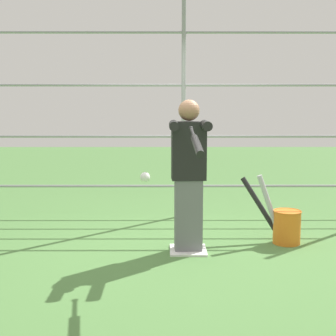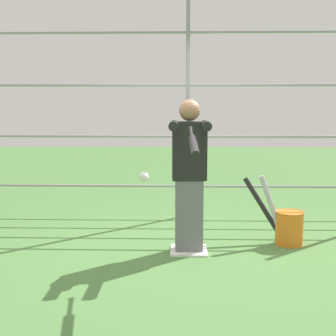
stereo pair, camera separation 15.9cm
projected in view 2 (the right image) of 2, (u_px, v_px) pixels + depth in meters
The scene contains 7 objects.
ground_plane at pixel (189, 251), 5.13m from camera, with size 24.00×24.00×0.00m, color #4C7A3D.
home_plate at pixel (189, 250), 5.13m from camera, with size 0.40×0.40×0.02m.
fence_backstop at pixel (188, 111), 6.51m from camera, with size 6.05×0.06×3.00m.
batter at pixel (189, 171), 4.99m from camera, with size 0.42×0.56×1.65m.
baseball_bat_swinging at pixel (193, 143), 3.98m from camera, with size 0.09×0.91×0.21m.
softball_in_flight at pixel (144, 177), 4.50m from camera, with size 0.10×0.10×0.10m.
bat_bucket at pixel (286, 225), 5.35m from camera, with size 0.68×0.46×0.80m.
Camera 2 is at (0.08, 4.96, 1.62)m, focal length 50.00 mm.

